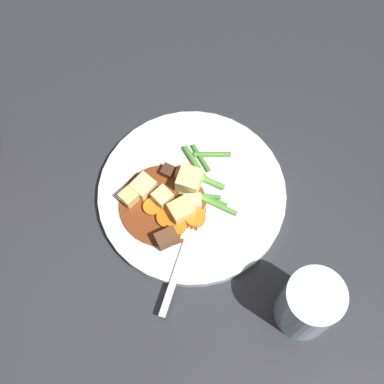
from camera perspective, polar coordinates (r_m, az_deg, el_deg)
The scene contains 25 objects.
ground_plane at distance 0.83m, azimuth 0.00°, elevation -0.41°, with size 3.00×3.00×0.00m, color #2D2D33.
dinner_plate at distance 0.82m, azimuth 0.00°, elevation -0.21°, with size 0.28×0.28×0.01m, color white.
stew_sauce at distance 0.80m, azimuth -3.10°, elevation -1.36°, with size 0.13×0.13×0.00m, color brown.
carrot_slice_0 at distance 0.80m, azimuth -4.24°, elevation -1.62°, with size 0.03×0.03×0.01m, color orange.
carrot_slice_1 at distance 0.79m, azimuth -2.53°, elevation -2.71°, with size 0.03×0.03×0.01m, color orange.
carrot_slice_2 at distance 0.79m, azimuth 0.34°, elevation -2.71°, with size 0.03×0.03×0.01m, color orange.
carrot_slice_3 at distance 0.79m, azimuth -1.59°, elevation -3.64°, with size 0.03×0.03×0.01m, color orange.
carrot_slice_4 at distance 0.82m, azimuth -0.49°, elevation 1.83°, with size 0.03×0.03×0.01m, color orange.
potato_chunk_0 at distance 0.79m, azimuth -1.14°, elevation -1.98°, with size 0.03×0.03×0.03m, color #E5CC7A.
potato_chunk_1 at distance 0.80m, azimuth -6.66°, elevation -0.55°, with size 0.02×0.02×0.02m, color #E5CC7A.
potato_chunk_2 at distance 0.81m, azimuth -5.16°, elevation 0.56°, with size 0.03×0.03×0.02m, color #EAD68C.
potato_chunk_3 at distance 0.79m, azimuth 0.05°, elevation -1.09°, with size 0.03×0.02×0.02m, color #EAD68C.
potato_chunk_4 at distance 0.80m, azimuth -0.52°, elevation 1.11°, with size 0.03×0.03×0.03m, color #EAD68C.
potato_chunk_5 at distance 0.80m, azimuth -3.20°, elevation -0.38°, with size 0.02×0.02×0.03m, color #EAD68C.
meat_chunk_0 at distance 0.82m, azimuth -2.58°, elevation 2.20°, with size 0.02×0.02×0.01m, color #4C2B19.
meat_chunk_1 at distance 0.77m, azimuth -2.71°, elevation -4.90°, with size 0.03×0.02×0.03m, color brown.
green_bean_0 at distance 0.82m, azimuth 1.46°, elevation 1.33°, with size 0.01×0.01×0.06m, color #66AD42.
green_bean_1 at distance 0.83m, azimuth 0.94°, elevation 3.60°, with size 0.01×0.01×0.05m, color #4C8E33.
green_bean_2 at distance 0.81m, azimuth 1.19°, elevation -0.44°, with size 0.01×0.01×0.08m, color #4C8E33.
green_bean_3 at distance 0.80m, azimuth 2.82°, elevation -1.42°, with size 0.01×0.01×0.06m, color #66AD42.
green_bean_4 at distance 0.81m, azimuth 0.80°, elevation -0.35°, with size 0.01×0.01×0.06m, color #4C8E33.
green_bean_5 at distance 0.84m, azimuth 2.17°, elevation 4.00°, with size 0.01×0.01×0.06m, color #599E38.
green_bean_6 at distance 0.83m, azimuth 0.28°, elevation 3.11°, with size 0.01×0.01×0.06m, color #599E38.
fork at distance 0.78m, azimuth -0.99°, elevation -6.58°, with size 0.12×0.15×0.00m.
water_glass at distance 0.73m, azimuth 12.20°, elevation -11.54°, with size 0.08×0.08×0.11m, color silver.
Camera 1 is at (0.10, 0.31, 0.76)m, focal length 50.48 mm.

